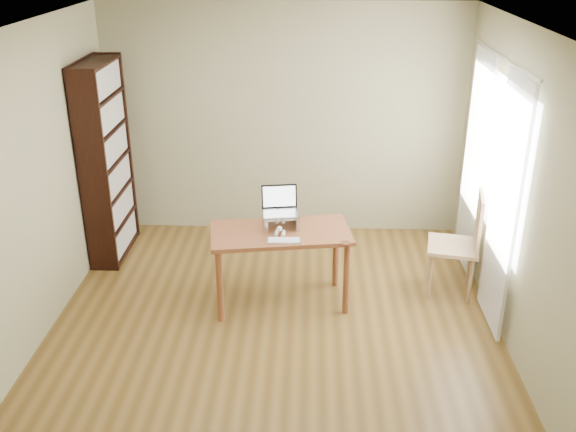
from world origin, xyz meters
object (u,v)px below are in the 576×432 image
object	(u,v)px
bookshelf	(106,161)
keyboard	(284,241)
desk	(281,242)
laptop	(281,206)
cat	(282,219)
chair	(462,239)

from	to	relation	value
bookshelf	keyboard	distance (m)	2.28
desk	laptop	distance (m)	0.33
bookshelf	cat	xyz separation A→B (m)	(1.88, -0.88, -0.23)
bookshelf	desk	world-z (taller)	bookshelf
keyboard	cat	distance (m)	0.34
bookshelf	keyboard	world-z (taller)	bookshelf
cat	keyboard	bearing A→B (deg)	-81.28
keyboard	bookshelf	bearing A→B (deg)	145.60
desk	chair	world-z (taller)	chair
desk	cat	distance (m)	0.21
laptop	keyboard	bearing A→B (deg)	-92.10
desk	cat	bearing A→B (deg)	78.39
cat	bookshelf	bearing A→B (deg)	157.07
keyboard	chair	size ratio (longest dim) A/B	0.29
desk	cat	xyz separation A→B (m)	(0.01, 0.11, 0.18)
cat	chair	distance (m)	1.74
bookshelf	keyboard	size ratio (longest dim) A/B	6.93
laptop	keyboard	world-z (taller)	laptop
bookshelf	cat	world-z (taller)	bookshelf
bookshelf	chair	size ratio (longest dim) A/B	2.00
bookshelf	chair	xyz separation A→B (m)	(3.59, -0.74, -0.48)
desk	laptop	bearing A→B (deg)	81.13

